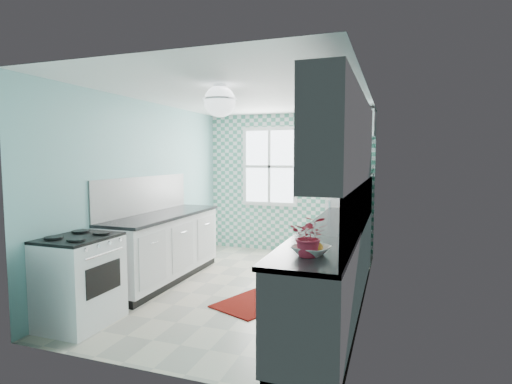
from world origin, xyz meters
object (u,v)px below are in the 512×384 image
(fruit_bowl, at_px, (311,250))
(potted_plant, at_px, (310,236))
(ceiling_light, at_px, (220,101))
(stove, at_px, (80,279))
(sink, at_px, (345,217))
(microwave, at_px, (349,162))
(fridge, at_px, (348,216))

(fruit_bowl, distance_m, potted_plant, 0.14)
(ceiling_light, height_order, potted_plant, ceiling_light)
(stove, height_order, sink, sink)
(stove, bearing_deg, microwave, 57.40)
(microwave, bearing_deg, fruit_bowl, 87.64)
(microwave, bearing_deg, sink, 90.34)
(sink, height_order, potted_plant, sink)
(fridge, xyz_separation_m, fruit_bowl, (0.09, -3.55, 0.22))
(ceiling_light, distance_m, sink, 2.28)
(sink, xyz_separation_m, fruit_bowl, (-0.00, -2.26, 0.05))
(fridge, xyz_separation_m, potted_plant, (0.09, -3.61, 0.35))
(stove, relative_size, sink, 1.66)
(microwave, bearing_deg, stove, 52.55)
(ceiling_light, bearing_deg, fruit_bowl, -37.56)
(fridge, distance_m, sink, 1.31)
(potted_plant, xyz_separation_m, microwave, (-0.09, 3.61, 0.54))
(stove, bearing_deg, potted_plant, -2.33)
(potted_plant, bearing_deg, microwave, 91.43)
(fridge, xyz_separation_m, stove, (-2.31, -3.47, -0.29))
(stove, xyz_separation_m, potted_plant, (2.40, -0.14, 0.63))
(ceiling_light, xyz_separation_m, sink, (1.20, 1.34, -1.39))
(fridge, bearing_deg, sink, -85.58)
(stove, distance_m, fruit_bowl, 2.45)
(ceiling_light, distance_m, potted_plant, 1.97)
(fridge, height_order, stove, fridge)
(sink, distance_m, fruit_bowl, 2.26)
(ceiling_light, bearing_deg, fridge, 67.12)
(microwave, bearing_deg, ceiling_light, 63.31)
(ceiling_light, height_order, fruit_bowl, ceiling_light)
(stove, height_order, microwave, microwave)
(fridge, bearing_deg, stove, -123.38)
(ceiling_light, height_order, fridge, ceiling_light)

